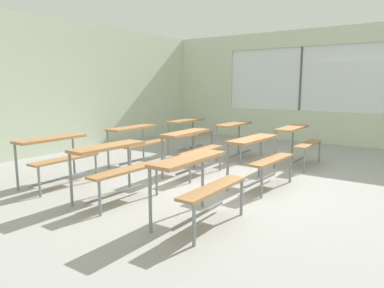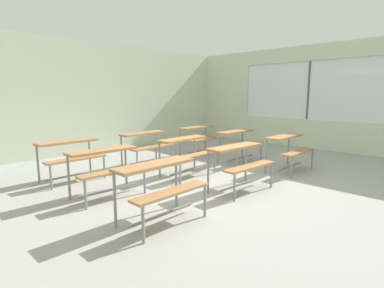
% 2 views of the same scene
% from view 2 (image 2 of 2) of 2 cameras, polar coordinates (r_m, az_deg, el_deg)
% --- Properties ---
extents(ground, '(10.00, 9.00, 0.05)m').
position_cam_2_polar(ground, '(5.29, 3.29, -8.40)').
color(ground, '#9E9E99').
extents(wall_back, '(10.00, 0.12, 3.00)m').
position_cam_2_polar(wall_back, '(8.68, -19.85, 8.29)').
color(wall_back, beige).
rests_on(wall_back, ground).
extents(wall_right, '(0.12, 9.00, 3.00)m').
position_cam_2_polar(wall_right, '(9.35, 24.83, 7.70)').
color(wall_right, beige).
rests_on(wall_right, ground).
extents(desk_bench_r0c0, '(1.10, 0.60, 0.74)m').
position_cam_2_polar(desk_bench_r0c0, '(3.76, -6.05, -6.55)').
color(desk_bench_r0c0, '#A87547').
rests_on(desk_bench_r0c0, ground).
extents(desk_bench_r0c1, '(1.13, 0.64, 0.74)m').
position_cam_2_polar(desk_bench_r0c1, '(5.05, 9.12, -2.46)').
color(desk_bench_r0c1, '#A87547').
rests_on(desk_bench_r0c1, ground).
extents(desk_bench_r0c2, '(1.11, 0.61, 0.74)m').
position_cam_2_polar(desk_bench_r0c2, '(6.52, 18.03, -0.10)').
color(desk_bench_r0c2, '#A87547').
rests_on(desk_bench_r0c2, ground).
extents(desk_bench_r1c0, '(1.11, 0.62, 0.74)m').
position_cam_2_polar(desk_bench_r1c0, '(4.86, -16.01, -3.18)').
color(desk_bench_r1c0, '#A87547').
rests_on(desk_bench_r1c0, ground).
extents(desk_bench_r1c1, '(1.12, 0.63, 0.74)m').
position_cam_2_polar(desk_bench_r1c1, '(5.87, -0.96, -0.65)').
color(desk_bench_r1c1, '#A87547').
rests_on(desk_bench_r1c1, ground).
extents(desk_bench_r1c2, '(1.11, 0.60, 0.74)m').
position_cam_2_polar(desk_bench_r1c2, '(7.12, 8.99, 1.02)').
color(desk_bench_r1c2, '#A87547').
rests_on(desk_bench_r1c2, ground).
extents(desk_bench_r2c0, '(1.11, 0.61, 0.74)m').
position_cam_2_polar(desk_bench_r2c0, '(5.97, -22.12, -1.20)').
color(desk_bench_r2c0, '#A87547').
rests_on(desk_bench_r2c0, ground).
extents(desk_bench_r2c1, '(1.12, 0.63, 0.74)m').
position_cam_2_polar(desk_bench_r2c1, '(6.81, -8.70, 0.65)').
color(desk_bench_r2c1, '#A87547').
rests_on(desk_bench_r2c1, ground).
extents(desk_bench_r2c2, '(1.10, 0.60, 0.74)m').
position_cam_2_polar(desk_bench_r2c2, '(7.93, 1.48, 1.99)').
color(desk_bench_r2c2, '#A87547').
rests_on(desk_bench_r2c2, ground).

